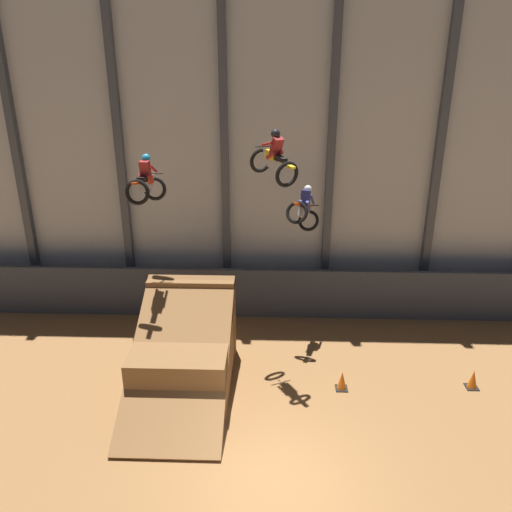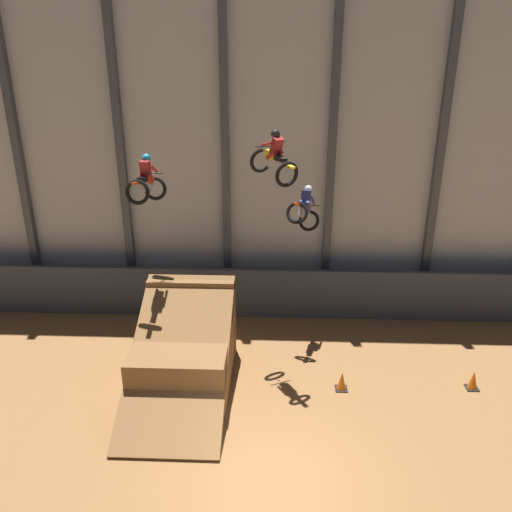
{
  "view_description": "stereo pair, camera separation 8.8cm",
  "coord_description": "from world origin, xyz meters",
  "px_view_note": "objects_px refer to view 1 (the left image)",
  "views": [
    {
      "loc": [
        -0.14,
        -8.87,
        9.01
      ],
      "look_at": [
        -0.64,
        5.28,
        3.56
      ],
      "focal_mm": 35.0,
      "sensor_mm": 36.0,
      "label": 1
    },
    {
      "loc": [
        -0.05,
        -8.87,
        9.01
      ],
      "look_at": [
        -0.64,
        5.28,
        3.56
      ],
      "focal_mm": 35.0,
      "sensor_mm": 36.0,
      "label": 2
    }
  ],
  "objects_px": {
    "dirt_ramp": "(186,350)",
    "traffic_cone_arena_edge": "(342,381)",
    "rider_bike_center_air": "(274,159)",
    "traffic_cone_near_ramp": "(473,380)",
    "rider_bike_left_air": "(146,183)",
    "rider_bike_right_air": "(304,210)"
  },
  "relations": [
    {
      "from": "dirt_ramp",
      "to": "traffic_cone_arena_edge",
      "type": "relative_size",
      "value": 8.98
    },
    {
      "from": "rider_bike_center_air",
      "to": "traffic_cone_near_ramp",
      "type": "height_order",
      "value": "rider_bike_center_air"
    },
    {
      "from": "rider_bike_left_air",
      "to": "traffic_cone_near_ramp",
      "type": "height_order",
      "value": "rider_bike_left_air"
    },
    {
      "from": "rider_bike_center_air",
      "to": "rider_bike_right_air",
      "type": "xyz_separation_m",
      "value": [
        1.0,
        1.85,
        -1.98
      ]
    },
    {
      "from": "dirt_ramp",
      "to": "rider_bike_center_air",
      "type": "bearing_deg",
      "value": 23.01
    },
    {
      "from": "traffic_cone_near_ramp",
      "to": "traffic_cone_arena_edge",
      "type": "distance_m",
      "value": 3.9
    },
    {
      "from": "traffic_cone_arena_edge",
      "to": "traffic_cone_near_ramp",
      "type": "bearing_deg",
      "value": 2.92
    },
    {
      "from": "rider_bike_center_air",
      "to": "traffic_cone_arena_edge",
      "type": "height_order",
      "value": "rider_bike_center_air"
    },
    {
      "from": "traffic_cone_near_ramp",
      "to": "traffic_cone_arena_edge",
      "type": "relative_size",
      "value": 1.0
    },
    {
      "from": "rider_bike_center_air",
      "to": "rider_bike_right_air",
      "type": "bearing_deg",
      "value": 29.29
    },
    {
      "from": "rider_bike_left_air",
      "to": "rider_bike_center_air",
      "type": "distance_m",
      "value": 3.87
    },
    {
      "from": "dirt_ramp",
      "to": "rider_bike_right_air",
      "type": "xyz_separation_m",
      "value": [
        3.59,
        2.95,
        3.59
      ]
    },
    {
      "from": "traffic_cone_near_ramp",
      "to": "rider_bike_right_air",
      "type": "bearing_deg",
      "value": 147.38
    },
    {
      "from": "rider_bike_left_air",
      "to": "traffic_cone_near_ramp",
      "type": "relative_size",
      "value": 3.06
    },
    {
      "from": "dirt_ramp",
      "to": "traffic_cone_near_ramp",
      "type": "height_order",
      "value": "dirt_ramp"
    },
    {
      "from": "traffic_cone_near_ramp",
      "to": "rider_bike_center_air",
      "type": "bearing_deg",
      "value": 167.43
    },
    {
      "from": "rider_bike_left_air",
      "to": "traffic_cone_arena_edge",
      "type": "distance_m",
      "value": 8.24
    },
    {
      "from": "rider_bike_center_air",
      "to": "rider_bike_right_air",
      "type": "relative_size",
      "value": 0.96
    },
    {
      "from": "dirt_ramp",
      "to": "traffic_cone_arena_edge",
      "type": "xyz_separation_m",
      "value": [
        4.67,
        -0.43,
        -0.68
      ]
    },
    {
      "from": "rider_bike_right_air",
      "to": "traffic_cone_arena_edge",
      "type": "height_order",
      "value": "rider_bike_right_air"
    },
    {
      "from": "rider_bike_left_air",
      "to": "rider_bike_center_air",
      "type": "bearing_deg",
      "value": 1.63
    },
    {
      "from": "rider_bike_left_air",
      "to": "traffic_cone_arena_edge",
      "type": "height_order",
      "value": "rider_bike_left_air"
    }
  ]
}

